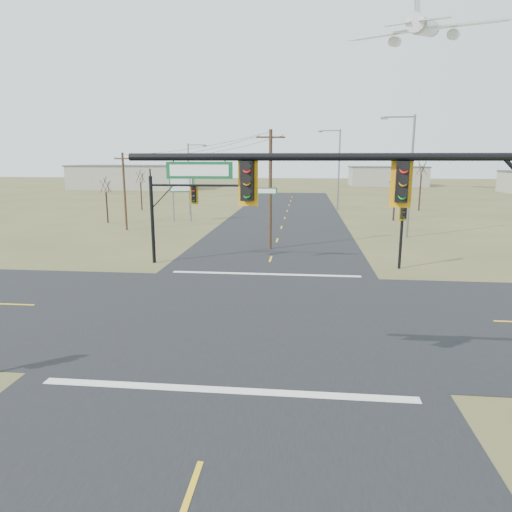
{
  "coord_description": "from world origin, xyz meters",
  "views": [
    {
      "loc": [
        2.35,
        -20.55,
        7.19
      ],
      "look_at": [
        0.08,
        1.0,
        2.58
      ],
      "focal_mm": 32.0,
      "sensor_mm": 36.0,
      "label": 1
    }
  ],
  "objects": [
    {
      "name": "mast_arm_far",
      "position": [
        -4.85,
        10.09,
        4.4
      ],
      "size": [
        8.82,
        0.56,
        6.06
      ],
      "rotation": [
        0.0,
        0.0,
        0.32
      ],
      "color": "black",
      "rests_on": "ground"
    },
    {
      "name": "bare_tree_b",
      "position": [
        -20.87,
        42.99,
        4.89
      ],
      "size": [
        3.12,
        3.12,
        6.12
      ],
      "rotation": [
        0.0,
        0.0,
        -0.38
      ],
      "color": "black",
      "rests_on": "ground"
    },
    {
      "name": "stop_bar_far",
      "position": [
        0.0,
        7.5,
        0.03
      ],
      "size": [
        12.0,
        0.4,
        0.01
      ],
      "primitive_type": "cube",
      "color": "silver",
      "rests_on": "road_ns"
    },
    {
      "name": "bare_tree_c",
      "position": [
        13.03,
        35.12,
        5.53
      ],
      "size": [
        3.87,
        3.87,
        7.04
      ],
      "rotation": [
        0.0,
        0.0,
        0.38
      ],
      "color": "black",
      "rests_on": "ground"
    },
    {
      "name": "pedestal_signal_ne",
      "position": [
        8.8,
        9.95,
        3.34
      ],
      "size": [
        0.66,
        0.57,
        4.62
      ],
      "rotation": [
        0.0,
        0.0,
        0.32
      ],
      "color": "black",
      "rests_on": "ground"
    },
    {
      "name": "utility_pole_near",
      "position": [
        -0.34,
        15.96,
        4.92
      ],
      "size": [
        2.29,
        0.59,
        9.46
      ],
      "rotation": [
        0.0,
        0.0,
        0.21
      ],
      "color": "#47311E",
      "rests_on": "ground"
    },
    {
      "name": "warehouse_left",
      "position": [
        -40.0,
        90.0,
        2.75
      ],
      "size": [
        28.0,
        14.0,
        5.5
      ],
      "primitive_type": "cube",
      "color": "gray",
      "rests_on": "ground"
    },
    {
      "name": "jet_airliner",
      "position": [
        24.07,
        74.82,
        31.56
      ],
      "size": [
        25.58,
        26.12,
        12.43
      ],
      "rotation": [
        0.0,
        -0.18,
        1.16
      ],
      "color": "silver"
    },
    {
      "name": "streetlight_c",
      "position": [
        -12.46,
        38.46,
        5.16
      ],
      "size": [
        2.57,
        0.34,
        9.19
      ],
      "rotation": [
        0.0,
        0.0,
        0.24
      ],
      "color": "slate",
      "rests_on": "ground"
    },
    {
      "name": "streetlight_a",
      "position": [
        11.78,
        23.02,
        6.24
      ],
      "size": [
        3.11,
        0.43,
        11.1
      ],
      "rotation": [
        0.0,
        0.0,
        -0.28
      ],
      "color": "slate",
      "rests_on": "ground"
    },
    {
      "name": "ground",
      "position": [
        0.0,
        0.0,
        0.0
      ],
      "size": [
        320.0,
        320.0,
        0.0
      ],
      "primitive_type": "plane",
      "color": "brown",
      "rests_on": "ground"
    },
    {
      "name": "highway_sign",
      "position": [
        -11.89,
        31.79,
        3.71
      ],
      "size": [
        2.67,
        0.78,
        5.15
      ],
      "rotation": [
        0.0,
        0.0,
        0.26
      ],
      "color": "slate",
      "rests_on": "ground"
    },
    {
      "name": "mast_arm_near",
      "position": [
        5.32,
        -8.39,
        5.68
      ],
      "size": [
        11.36,
        0.51,
        7.85
      ],
      "rotation": [
        0.0,
        0.0,
        -0.22
      ],
      "color": "black",
      "rests_on": "ground"
    },
    {
      "name": "streetlight_b",
      "position": [
        6.93,
        46.16,
        6.35
      ],
      "size": [
        3.15,
        0.36,
        11.31
      ],
      "rotation": [
        0.0,
        0.0,
        0.13
      ],
      "color": "slate",
      "rests_on": "ground"
    },
    {
      "name": "road_ns",
      "position": [
        0.0,
        0.0,
        0.01
      ],
      "size": [
        14.0,
        160.0,
        0.02
      ],
      "primitive_type": "cube",
      "color": "black",
      "rests_on": "ground"
    },
    {
      "name": "warehouse_mid",
      "position": [
        25.0,
        110.0,
        2.5
      ],
      "size": [
        20.0,
        12.0,
        5.0
      ],
      "primitive_type": "cube",
      "color": "gray",
      "rests_on": "ground"
    },
    {
      "name": "bare_tree_a",
      "position": [
        -20.09,
        29.55,
        4.37
      ],
      "size": [
        2.88,
        2.88,
        5.52
      ],
      "rotation": [
        0.0,
        0.0,
        -0.34
      ],
      "color": "black",
      "rests_on": "ground"
    },
    {
      "name": "road_ew",
      "position": [
        0.0,
        0.0,
        0.01
      ],
      "size": [
        160.0,
        14.0,
        0.02
      ],
      "primitive_type": "cube",
      "color": "black",
      "rests_on": "ground"
    },
    {
      "name": "stop_bar_near",
      "position": [
        0.0,
        -7.5,
        0.03
      ],
      "size": [
        12.0,
        0.4,
        0.01
      ],
      "primitive_type": "cube",
      "color": "silver",
      "rests_on": "road_ns"
    },
    {
      "name": "bare_tree_d",
      "position": [
        18.66,
        46.46,
        6.12
      ],
      "size": [
        3.41,
        3.41,
        7.6
      ],
      "rotation": [
        0.0,
        0.0,
        0.2
      ],
      "color": "black",
      "rests_on": "ground"
    },
    {
      "name": "utility_pole_far",
      "position": [
        -15.89,
        24.6,
        4.13
      ],
      "size": [
        1.9,
        0.54,
        7.84
      ],
      "rotation": [
        0.0,
        0.0,
        -0.22
      ],
      "color": "#47311E",
      "rests_on": "ground"
    }
  ]
}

